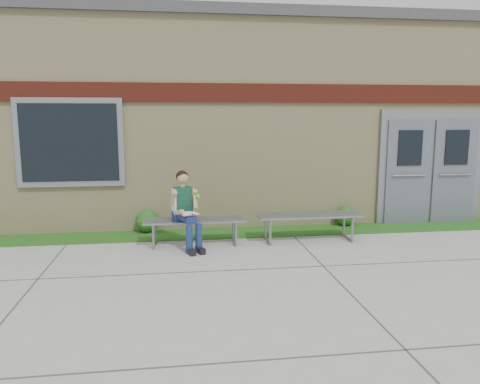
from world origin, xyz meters
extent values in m
plane|color=#9E9E99|center=(0.00, 0.00, 0.00)|extent=(80.00, 80.00, 0.00)
cube|color=#254713|center=(0.00, 2.60, 0.01)|extent=(16.00, 0.80, 0.02)
cube|color=beige|center=(0.00, 6.00, 2.00)|extent=(16.00, 6.00, 4.00)
cube|color=#3F3F42|center=(0.00, 6.00, 4.10)|extent=(16.20, 6.20, 0.20)
cube|color=maroon|center=(0.00, 2.97, 2.60)|extent=(16.00, 0.06, 0.35)
cube|color=gray|center=(-3.00, 2.96, 1.70)|extent=(1.90, 0.08, 1.60)
cube|color=black|center=(-3.00, 2.92, 1.70)|extent=(1.70, 0.04, 1.40)
cube|color=gray|center=(4.00, 2.96, 1.15)|extent=(2.20, 0.08, 2.30)
cube|color=slate|center=(3.50, 2.91, 1.05)|extent=(0.92, 0.06, 2.10)
cube|color=slate|center=(4.50, 2.91, 1.05)|extent=(0.92, 0.06, 2.10)
cube|color=gray|center=(-0.82, 1.92, 0.43)|extent=(1.72, 0.49, 0.03)
cube|color=gray|center=(-1.51, 1.92, 0.20)|extent=(0.05, 0.48, 0.39)
cube|color=gray|center=(-0.13, 1.92, 0.20)|extent=(0.05, 0.48, 0.39)
cube|color=gray|center=(1.18, 1.92, 0.46)|extent=(1.82, 0.51, 0.04)
cube|color=gray|center=(0.45, 1.92, 0.21)|extent=(0.05, 0.51, 0.42)
cube|color=gray|center=(1.91, 1.92, 0.21)|extent=(0.05, 0.51, 0.42)
cube|color=navy|center=(-1.02, 1.88, 0.52)|extent=(0.37, 0.31, 0.15)
cube|color=#103B26|center=(-1.01, 1.86, 0.80)|extent=(0.34, 0.27, 0.42)
sphere|color=tan|center=(-1.01, 1.85, 1.17)|extent=(0.25, 0.25, 0.19)
sphere|color=black|center=(-1.02, 1.87, 1.19)|extent=(0.26, 0.26, 0.20)
cylinder|color=navy|center=(-1.02, 1.62, 0.54)|extent=(0.26, 0.41, 0.14)
cylinder|color=navy|center=(-0.86, 1.68, 0.54)|extent=(0.26, 0.41, 0.14)
cylinder|color=navy|center=(-0.93, 1.42, 0.23)|extent=(0.11, 0.11, 0.46)
cylinder|color=navy|center=(-0.77, 1.48, 0.23)|extent=(0.11, 0.11, 0.46)
cube|color=black|center=(-0.91, 1.36, 0.05)|extent=(0.16, 0.26, 0.09)
cube|color=black|center=(-0.75, 1.41, 0.05)|extent=(0.16, 0.26, 0.09)
cylinder|color=tan|center=(-1.16, 1.75, 0.86)|extent=(0.15, 0.22, 0.24)
cylinder|color=tan|center=(-0.83, 1.86, 0.86)|extent=(0.15, 0.22, 0.24)
cube|color=white|center=(-0.90, 1.55, 0.63)|extent=(0.33, 0.28, 0.01)
cube|color=#BE474B|center=(-0.90, 1.55, 0.62)|extent=(0.34, 0.29, 0.01)
sphere|color=#58B430|center=(-0.76, 1.75, 0.87)|extent=(0.08, 0.08, 0.08)
sphere|color=#254713|center=(-1.67, 2.85, 0.23)|extent=(0.42, 0.42, 0.42)
sphere|color=#254713|center=(2.20, 2.85, 0.21)|extent=(0.39, 0.39, 0.39)
camera|label=1|loc=(-1.12, -5.86, 2.19)|focal=35.00mm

